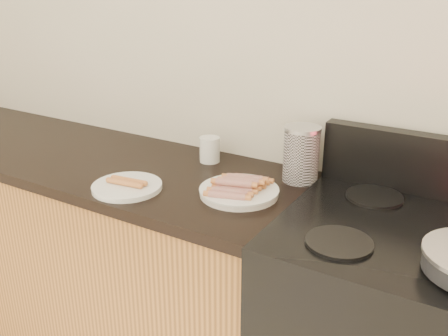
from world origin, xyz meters
The scene contains 12 objects.
wall_back centered at (0.00, 2.00, 1.30)m, with size 4.00×0.04×2.60m, color silver.
cabinet_base centered at (-0.70, 1.69, 0.43)m, with size 2.20×0.59×0.86m, color #B67533.
counter_slab centered at (-0.70, 1.69, 0.88)m, with size 2.20×0.62×0.04m, color black.
stove_panel centered at (0.78, 1.96, 1.01)m, with size 0.76×0.06×0.20m, color black.
burner_near_left centered at (0.61, 1.51, 0.92)m, with size 0.18×0.18×0.01m, color black.
burner_far_left centered at (0.61, 1.84, 0.92)m, with size 0.18×0.18×0.01m, color black.
main_plate centered at (0.22, 1.66, 0.91)m, with size 0.26×0.26×0.02m, color white.
side_plate centered at (-0.13, 1.51, 0.91)m, with size 0.24×0.24×0.02m, color white.
hotdog_pile centered at (0.22, 1.66, 0.94)m, with size 0.12×0.22×0.05m.
plain_sausages centered at (-0.13, 1.51, 0.93)m, with size 0.13×0.06×0.02m.
canister centered at (0.34, 1.88, 1.00)m, with size 0.13×0.13×0.20m.
mug centered at (-0.04, 1.88, 0.95)m, with size 0.08×0.08×0.10m, color white.
Camera 1 is at (0.95, 0.36, 1.58)m, focal length 40.00 mm.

